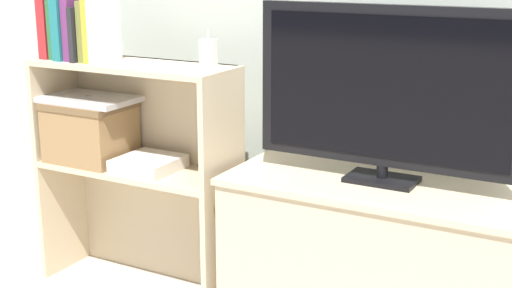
{
  "coord_description": "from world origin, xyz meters",
  "views": [
    {
      "loc": [
        1.09,
        -1.84,
        1.23
      ],
      "look_at": [
        0.0,
        0.14,
        0.63
      ],
      "focal_mm": 50.0,
      "sensor_mm": 36.0,
      "label": 1
    }
  ],
  "objects_px": {
    "book_ivory": "(104,31)",
    "book_charcoal": "(85,33)",
    "book_olive": "(91,31)",
    "book_teal": "(70,28)",
    "book_plum": "(77,24)",
    "tv_stand": "(378,259)",
    "book_mustard": "(98,29)",
    "book_crimson": "(53,23)",
    "laptop": "(88,99)",
    "magazine_stack": "(149,164)",
    "baby_monitor": "(209,54)",
    "book_forest": "(61,26)",
    "storage_basket_left": "(90,129)",
    "tv": "(386,90)"
  },
  "relations": [
    {
      "from": "book_charcoal",
      "to": "magazine_stack",
      "type": "height_order",
      "value": "book_charcoal"
    },
    {
      "from": "tv_stand",
      "to": "book_charcoal",
      "type": "distance_m",
      "value": 1.29
    },
    {
      "from": "book_ivory",
      "to": "magazine_stack",
      "type": "distance_m",
      "value": 0.49
    },
    {
      "from": "book_crimson",
      "to": "book_mustard",
      "type": "xyz_separation_m",
      "value": [
        0.21,
        0.0,
        -0.01
      ]
    },
    {
      "from": "tv",
      "to": "book_teal",
      "type": "height_order",
      "value": "tv"
    },
    {
      "from": "book_crimson",
      "to": "storage_basket_left",
      "type": "bearing_deg",
      "value": 6.58
    },
    {
      "from": "tv",
      "to": "magazine_stack",
      "type": "relative_size",
      "value": 3.94
    },
    {
      "from": "book_charcoal",
      "to": "book_ivory",
      "type": "xyz_separation_m",
      "value": [
        0.09,
        -0.0,
        0.01
      ]
    },
    {
      "from": "laptop",
      "to": "magazine_stack",
      "type": "bearing_deg",
      "value": -0.76
    },
    {
      "from": "baby_monitor",
      "to": "magazine_stack",
      "type": "relative_size",
      "value": 0.61
    },
    {
      "from": "book_olive",
      "to": "book_teal",
      "type": "bearing_deg",
      "value": 180.0
    },
    {
      "from": "book_forest",
      "to": "laptop",
      "type": "xyz_separation_m",
      "value": [
        0.1,
        0.02,
        -0.26
      ]
    },
    {
      "from": "tv_stand",
      "to": "book_ivory",
      "type": "bearing_deg",
      "value": -172.83
    },
    {
      "from": "tv_stand",
      "to": "book_mustard",
      "type": "bearing_deg",
      "value": -173.01
    },
    {
      "from": "book_charcoal",
      "to": "book_mustard",
      "type": "bearing_deg",
      "value": 0.0
    },
    {
      "from": "book_ivory",
      "to": "book_charcoal",
      "type": "bearing_deg",
      "value": 180.0
    },
    {
      "from": "book_charcoal",
      "to": "book_mustard",
      "type": "height_order",
      "value": "book_mustard"
    },
    {
      "from": "book_teal",
      "to": "storage_basket_left",
      "type": "bearing_deg",
      "value": 15.81
    },
    {
      "from": "book_crimson",
      "to": "book_mustard",
      "type": "height_order",
      "value": "book_crimson"
    },
    {
      "from": "magazine_stack",
      "to": "book_olive",
      "type": "bearing_deg",
      "value": -176.89
    },
    {
      "from": "book_crimson",
      "to": "book_mustard",
      "type": "bearing_deg",
      "value": 0.0
    },
    {
      "from": "tv_stand",
      "to": "magazine_stack",
      "type": "relative_size",
      "value": 4.58
    },
    {
      "from": "laptop",
      "to": "tv_stand",
      "type": "bearing_deg",
      "value": 5.69
    },
    {
      "from": "book_ivory",
      "to": "magazine_stack",
      "type": "xyz_separation_m",
      "value": [
        0.16,
        0.01,
        -0.47
      ]
    },
    {
      "from": "tv",
      "to": "baby_monitor",
      "type": "height_order",
      "value": "tv"
    },
    {
      "from": "book_plum",
      "to": "book_charcoal",
      "type": "bearing_deg",
      "value": 0.0
    },
    {
      "from": "book_crimson",
      "to": "baby_monitor",
      "type": "bearing_deg",
      "value": 2.68
    },
    {
      "from": "book_crimson",
      "to": "book_teal",
      "type": "height_order",
      "value": "book_crimson"
    },
    {
      "from": "book_mustard",
      "to": "laptop",
      "type": "height_order",
      "value": "book_mustard"
    },
    {
      "from": "book_plum",
      "to": "book_crimson",
      "type": "bearing_deg",
      "value": 180.0
    },
    {
      "from": "book_charcoal",
      "to": "baby_monitor",
      "type": "height_order",
      "value": "book_charcoal"
    },
    {
      "from": "book_olive",
      "to": "book_ivory",
      "type": "distance_m",
      "value": 0.06
    },
    {
      "from": "book_forest",
      "to": "storage_basket_left",
      "type": "bearing_deg",
      "value": 9.28
    },
    {
      "from": "tv",
      "to": "book_crimson",
      "type": "distance_m",
      "value": 1.25
    },
    {
      "from": "tv",
      "to": "storage_basket_left",
      "type": "height_order",
      "value": "tv"
    },
    {
      "from": "book_teal",
      "to": "storage_basket_left",
      "type": "relative_size",
      "value": 0.76
    },
    {
      "from": "book_forest",
      "to": "book_ivory",
      "type": "bearing_deg",
      "value": 0.0
    },
    {
      "from": "book_forest",
      "to": "storage_basket_left",
      "type": "relative_size",
      "value": 0.79
    },
    {
      "from": "book_olive",
      "to": "book_forest",
      "type": "bearing_deg",
      "value": -180.0
    },
    {
      "from": "book_olive",
      "to": "book_charcoal",
      "type": "bearing_deg",
      "value": 180.0
    },
    {
      "from": "book_plum",
      "to": "laptop",
      "type": "height_order",
      "value": "book_plum"
    },
    {
      "from": "tv_stand",
      "to": "book_plum",
      "type": "bearing_deg",
      "value": -173.6
    },
    {
      "from": "book_olive",
      "to": "laptop",
      "type": "bearing_deg",
      "value": 161.69
    },
    {
      "from": "book_forest",
      "to": "book_plum",
      "type": "xyz_separation_m",
      "value": [
        0.08,
        0.0,
        0.01
      ]
    },
    {
      "from": "tv",
      "to": "laptop",
      "type": "height_order",
      "value": "tv"
    },
    {
      "from": "magazine_stack",
      "to": "book_charcoal",
      "type": "bearing_deg",
      "value": -177.24
    },
    {
      "from": "book_olive",
      "to": "book_mustard",
      "type": "height_order",
      "value": "book_mustard"
    },
    {
      "from": "book_charcoal",
      "to": "book_olive",
      "type": "bearing_deg",
      "value": 0.0
    },
    {
      "from": "book_charcoal",
      "to": "magazine_stack",
      "type": "distance_m",
      "value": 0.52
    },
    {
      "from": "book_forest",
      "to": "book_olive",
      "type": "distance_m",
      "value": 0.14
    }
  ]
}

